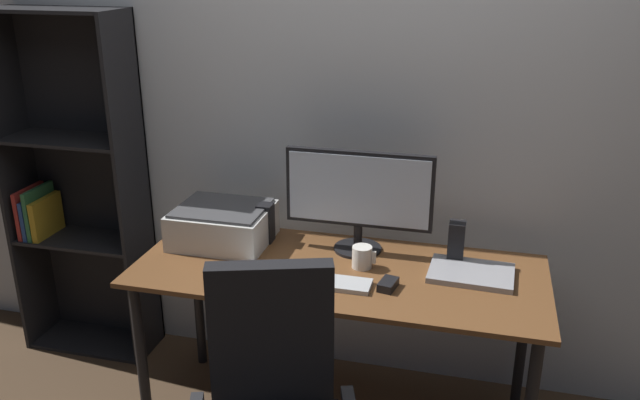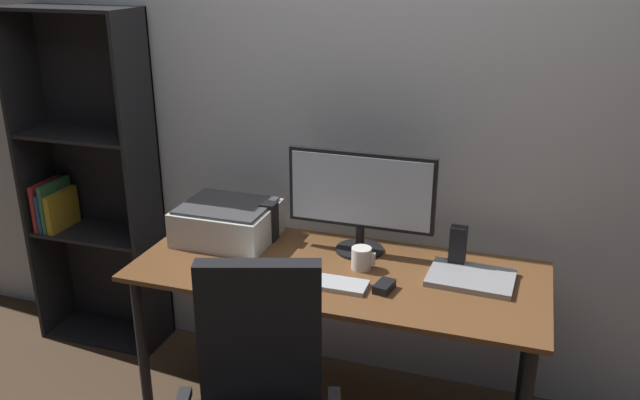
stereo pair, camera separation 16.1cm
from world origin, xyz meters
name	(u,v)px [view 1 (the left image)]	position (x,y,z in m)	size (l,w,h in m)	color
back_wall	(365,103)	(0.00, 0.50, 1.30)	(6.40, 0.10, 2.60)	silver
desk	(338,288)	(0.00, 0.00, 0.65)	(1.62, 0.67, 0.74)	brown
monitor	(359,194)	(0.04, 0.19, 0.99)	(0.61, 0.20, 0.43)	black
keyboard	(333,283)	(0.01, -0.14, 0.75)	(0.29, 0.11, 0.02)	#B7BABC
mouse	(388,284)	(0.21, -0.11, 0.76)	(0.06, 0.10, 0.03)	black
coffee_mug	(362,257)	(0.09, 0.04, 0.78)	(0.10, 0.08, 0.09)	white
laptop	(471,273)	(0.51, 0.07, 0.75)	(0.32, 0.23, 0.02)	#99999E
speaker_left	(266,223)	(-0.36, 0.18, 0.82)	(0.06, 0.07, 0.17)	black
speaker_right	(456,242)	(0.44, 0.18, 0.82)	(0.06, 0.07, 0.17)	black
printer	(223,224)	(-0.54, 0.13, 0.82)	(0.40, 0.34, 0.16)	silver
paper_sheet	(263,282)	(-0.25, -0.18, 0.74)	(0.21, 0.30, 0.00)	white
bookshelf	(77,190)	(-1.38, 0.33, 0.83)	(0.64, 0.28, 1.69)	black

